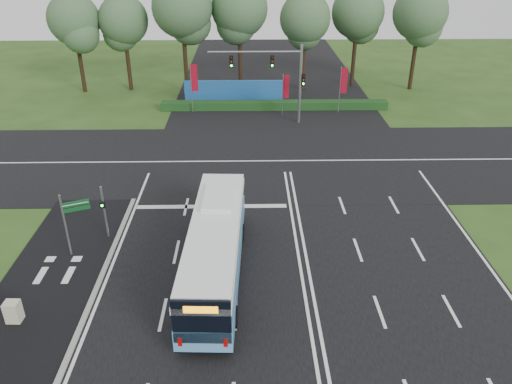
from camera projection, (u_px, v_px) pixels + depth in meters
ground at (298, 251)px, 27.19m from camera, size 120.00×120.00×0.00m
road_main at (298, 251)px, 27.19m from camera, size 20.00×120.00×0.04m
road_cross at (283, 161)px, 37.81m from camera, size 120.00×14.00×0.05m
bike_path at (48, 288)px, 24.32m from camera, size 5.00×18.00×0.06m
kerb_strip at (97, 287)px, 24.34m from camera, size 0.25×18.00×0.12m
city_bus at (215, 248)px, 24.52m from camera, size 2.83×11.56×3.30m
pedestrian_signal at (104, 211)px, 27.58m from camera, size 0.27×0.41×3.23m
street_sign at (71, 217)px, 25.89m from camera, size 1.34×0.60×3.66m
utility_cabinet at (13, 312)px, 22.05m from camera, size 0.67×0.57×1.08m
banner_flag_left at (194, 81)px, 46.50m from camera, size 0.69×0.20×4.77m
banner_flag_mid at (285, 89)px, 45.91m from camera, size 0.59×0.09×3.98m
banner_flag_right at (343, 83)px, 46.49m from camera, size 0.64×0.22×4.47m
traffic_light_gantry at (280, 72)px, 43.20m from camera, size 8.41×0.28×7.00m
hedge at (275, 105)px, 48.71m from camera, size 22.00×1.20×0.80m
blue_hoarding at (234, 91)px, 50.54m from camera, size 10.00×0.30×2.20m
eucalyptus_row at (248, 14)px, 51.34m from camera, size 41.07×8.00×11.80m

